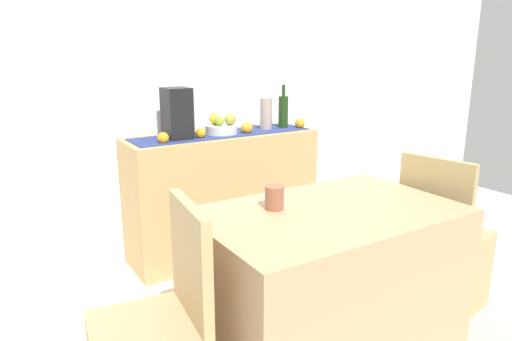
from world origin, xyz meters
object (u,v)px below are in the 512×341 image
object	(u,v)px
sideboard_console	(224,195)
chair_by_corner	(442,262)
ceramic_vase	(266,114)
fruit_bowl	(221,129)
coffee_maker	(177,114)
dining_table	(326,284)
wine_bottle	(283,111)
coffee_cup	(274,198)

from	to	relation	value
sideboard_console	chair_by_corner	world-z (taller)	chair_by_corner
ceramic_vase	chair_by_corner	size ratio (longest dim) A/B	0.26
fruit_bowl	chair_by_corner	bearing A→B (deg)	-61.14
coffee_maker	dining_table	size ratio (longest dim) A/B	0.28
ceramic_vase	dining_table	bearing A→B (deg)	-111.11
coffee_maker	fruit_bowl	bearing A→B (deg)	0.00
fruit_bowl	dining_table	distance (m)	1.41
fruit_bowl	ceramic_vase	world-z (taller)	ceramic_vase
wine_bottle	coffee_cup	distance (m)	1.46
dining_table	coffee_cup	bearing A→B (deg)	146.46
dining_table	coffee_cup	world-z (taller)	coffee_cup
sideboard_console	chair_by_corner	bearing A→B (deg)	-61.46
coffee_maker	coffee_cup	distance (m)	1.19
wine_bottle	dining_table	bearing A→B (deg)	-116.69
coffee_maker	chair_by_corner	distance (m)	1.83
sideboard_console	coffee_maker	bearing A→B (deg)	180.00
coffee_maker	chair_by_corner	xyz separation A→B (m)	(1.04, -1.30, -0.77)
coffee_cup	dining_table	bearing A→B (deg)	-33.54
fruit_bowl	dining_table	world-z (taller)	fruit_bowl
sideboard_console	wine_bottle	bearing A→B (deg)	0.00
dining_table	coffee_cup	xyz separation A→B (m)	(-0.21, 0.14, 0.42)
wine_bottle	sideboard_console	bearing A→B (deg)	180.00
sideboard_console	fruit_bowl	world-z (taller)	fruit_bowl
fruit_bowl	dining_table	bearing A→B (deg)	-95.94
ceramic_vase	fruit_bowl	bearing A→B (deg)	180.00
coffee_cup	fruit_bowl	bearing A→B (deg)	73.57
dining_table	chair_by_corner	size ratio (longest dim) A/B	1.31
wine_bottle	ceramic_vase	distance (m)	0.15
fruit_bowl	coffee_cup	distance (m)	1.22
coffee_maker	dining_table	distance (m)	1.47
wine_bottle	coffee_cup	xyz separation A→B (m)	(-0.86, -1.16, -0.20)
sideboard_console	chair_by_corner	distance (m)	1.49
coffee_maker	ceramic_vase	xyz separation A→B (m)	(0.69, 0.00, -0.05)
coffee_maker	wine_bottle	bearing A→B (deg)	0.00
fruit_bowl	dining_table	xyz separation A→B (m)	(-0.14, -1.30, -0.54)
wine_bottle	ceramic_vase	bearing A→B (deg)	180.00
fruit_bowl	chair_by_corner	size ratio (longest dim) A/B	0.25
sideboard_console	fruit_bowl	bearing A→B (deg)	180.00
coffee_maker	chair_by_corner	size ratio (longest dim) A/B	0.37
coffee_cup	chair_by_corner	distance (m)	1.19
sideboard_console	chair_by_corner	xyz separation A→B (m)	(0.71, -1.30, -0.17)
wine_bottle	ceramic_vase	size ratio (longest dim) A/B	1.38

